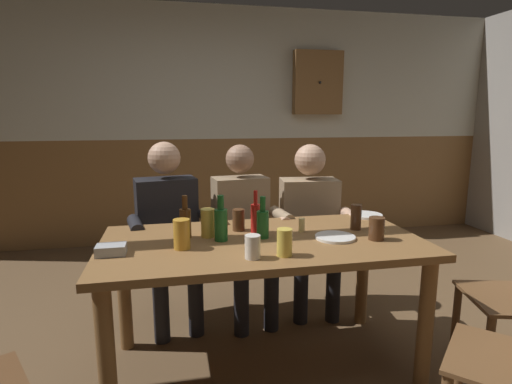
{
  "coord_description": "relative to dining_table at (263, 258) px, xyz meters",
  "views": [
    {
      "loc": [
        -0.47,
        -2.2,
        1.43
      ],
      "look_at": [
        0.0,
        0.07,
        0.99
      ],
      "focal_mm": 28.78,
      "sensor_mm": 36.0,
      "label": 1
    }
  ],
  "objects": [
    {
      "name": "pint_glass_1",
      "position": [
        -0.43,
        -0.07,
        0.19
      ],
      "size": [
        0.08,
        0.08,
        0.15
      ],
      "primitive_type": "cylinder",
      "color": "gold",
      "rests_on": "dining_table"
    },
    {
      "name": "pint_glass_3",
      "position": [
        -0.1,
        0.2,
        0.17
      ],
      "size": [
        0.07,
        0.07,
        0.13
      ],
      "primitive_type": "cylinder",
      "color": "#4C2D19",
      "rests_on": "dining_table"
    },
    {
      "name": "back_wall_upper",
      "position": [
        0.0,
        2.57,
        1.22
      ],
      "size": [
        6.63,
        0.12,
        1.42
      ],
      "primitive_type": "cube",
      "color": "beige"
    },
    {
      "name": "pint_glass_5",
      "position": [
        0.6,
        -0.13,
        0.17
      ],
      "size": [
        0.08,
        0.08,
        0.12
      ],
      "primitive_type": "cylinder",
      "color": "#4C2D19",
      "rests_on": "dining_table"
    },
    {
      "name": "wall_dart_cabinet",
      "position": [
        1.18,
        2.44,
        1.12
      ],
      "size": [
        0.56,
        0.15,
        0.7
      ],
      "color": "brown"
    },
    {
      "name": "bottle_0",
      "position": [
        -0.41,
        0.11,
        0.2
      ],
      "size": [
        0.06,
        0.06,
        0.24
      ],
      "color": "#593314",
      "rests_on": "dining_table"
    },
    {
      "name": "person_0",
      "position": [
        -0.51,
        0.67,
        0.04
      ],
      "size": [
        0.59,
        0.58,
        1.25
      ],
      "rotation": [
        0.0,
        0.0,
        3.32
      ],
      "color": "black",
      "rests_on": "ground_plane"
    },
    {
      "name": "pint_glass_6",
      "position": [
        0.05,
        -0.28,
        0.18
      ],
      "size": [
        0.07,
        0.07,
        0.13
      ],
      "primitive_type": "cylinder",
      "color": "#E5C64C",
      "rests_on": "dining_table"
    },
    {
      "name": "plate_0",
      "position": [
        0.79,
        0.36,
        0.12
      ],
      "size": [
        0.21,
        0.21,
        0.01
      ],
      "primitive_type": "cylinder",
      "color": "white",
      "rests_on": "dining_table"
    },
    {
      "name": "person_1",
      "position": [
        0.01,
        0.66,
        0.01
      ],
      "size": [
        0.55,
        0.55,
        1.22
      ],
      "rotation": [
        0.0,
        0.0,
        3.26
      ],
      "color": "#997F60",
      "rests_on": "ground_plane"
    },
    {
      "name": "plate_1",
      "position": [
        0.39,
        -0.07,
        0.12
      ],
      "size": [
        0.22,
        0.22,
        0.01
      ],
      "primitive_type": "cylinder",
      "color": "white",
      "rests_on": "dining_table"
    },
    {
      "name": "back_wall_wainscot",
      "position": [
        0.0,
        2.57,
        -0.07
      ],
      "size": [
        6.63,
        0.12,
        1.16
      ],
      "primitive_type": "cube",
      "color": "brown",
      "rests_on": "ground_plane"
    },
    {
      "name": "pint_glass_4",
      "position": [
        -0.11,
        -0.28,
        0.17
      ],
      "size": [
        0.07,
        0.07,
        0.11
      ],
      "primitive_type": "cylinder",
      "color": "white",
      "rests_on": "dining_table"
    },
    {
      "name": "condiment_caddy",
      "position": [
        -0.77,
        -0.1,
        0.13
      ],
      "size": [
        0.14,
        0.1,
        0.05
      ],
      "primitive_type": "cube",
      "color": "#B2B7BC",
      "rests_on": "dining_table"
    },
    {
      "name": "pint_glass_2",
      "position": [
        0.58,
        0.08,
        0.18
      ],
      "size": [
        0.06,
        0.06,
        0.15
      ],
      "primitive_type": "cylinder",
      "color": "#4C2D19",
      "rests_on": "dining_table"
    },
    {
      "name": "bottle_3",
      "position": [
        -0.01,
        0.14,
        0.2
      ],
      "size": [
        0.06,
        0.06,
        0.24
      ],
      "color": "red",
      "rests_on": "dining_table"
    },
    {
      "name": "dining_table",
      "position": [
        0.0,
        0.0,
        0.0
      ],
      "size": [
        1.73,
        0.88,
        0.76
      ],
      "color": "brown",
      "rests_on": "ground_plane"
    },
    {
      "name": "bottle_2",
      "position": [
        0.01,
        0.03,
        0.2
      ],
      "size": [
        0.07,
        0.07,
        0.23
      ],
      "color": "#195923",
      "rests_on": "dining_table"
    },
    {
      "name": "pint_glass_0",
      "position": [
        -0.29,
        0.11,
        0.19
      ],
      "size": [
        0.08,
        0.08,
        0.16
      ],
      "primitive_type": "cylinder",
      "color": "#E5C64C",
      "rests_on": "dining_table"
    },
    {
      "name": "table_candle",
      "position": [
        0.25,
        0.09,
        0.15
      ],
      "size": [
        0.04,
        0.04,
        0.08
      ],
      "primitive_type": "cylinder",
      "color": "#F9E08C",
      "rests_on": "dining_table"
    },
    {
      "name": "bottle_1",
      "position": [
        -0.22,
        0.02,
        0.21
      ],
      "size": [
        0.07,
        0.07,
        0.25
      ],
      "color": "#195923",
      "rests_on": "dining_table"
    },
    {
      "name": "ground_plane",
      "position": [
        0.0,
        0.11,
        -0.65
      ],
      "size": [
        7.96,
        7.96,
        0.0
      ],
      "primitive_type": "plane",
      "color": "brown"
    },
    {
      "name": "person_2",
      "position": [
        0.51,
        0.68,
        0.03
      ],
      "size": [
        0.58,
        0.56,
        1.22
      ],
      "rotation": [
        0.0,
        0.0,
        3.03
      ],
      "color": "#997F60",
      "rests_on": "ground_plane"
    }
  ]
}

